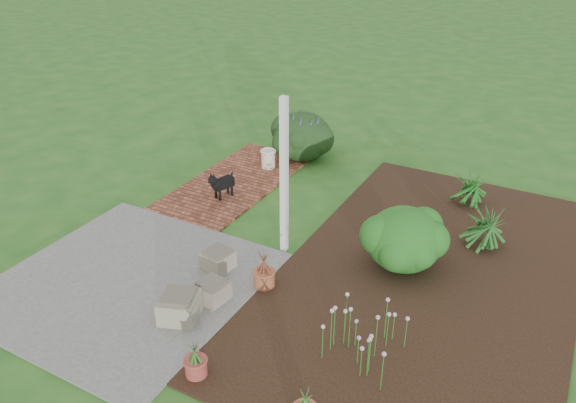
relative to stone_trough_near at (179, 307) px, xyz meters
The scene contains 17 objects.
ground 2.02m from the stone_trough_near, 87.64° to the left, with size 80.00×80.00×0.00m, color #205A1C.
concrete_patio 1.21m from the stone_trough_near, 167.38° to the left, with size 3.50×3.50×0.04m, color #5E5D5B.
brick_path 4.10m from the stone_trough_near, 113.27° to the left, with size 1.60×3.50×0.04m, color brown.
garden_bed 3.61m from the stone_trough_near, 44.20° to the left, with size 4.00×7.00×0.03m, color black.
veranda_post 2.39m from the stone_trough_near, 79.72° to the left, with size 0.10×0.10×2.50m, color white.
stone_trough_near is the anchor object (origin of this frame).
stone_trough_mid 0.54m from the stone_trough_near, 73.71° to the left, with size 0.38×0.38×0.26m, color gray.
stone_trough_far 1.18m from the stone_trough_near, 100.34° to the left, with size 0.40×0.40×0.26m, color #79745B.
black_dog 3.38m from the stone_trough_near, 115.45° to the left, with size 0.29×0.57×0.50m.
cream_ceramic_urn 4.79m from the stone_trough_near, 106.69° to the left, with size 0.28×0.28×0.37m, color beige.
evergreen_shrub 3.36m from the stone_trough_near, 50.17° to the left, with size 1.12×1.12×0.95m, color #0C3E0F.
agapanthus_clump_back 4.81m from the stone_trough_near, 50.05° to the left, with size 0.89×0.89×0.80m, color #153811, non-canonical shape.
agapanthus_clump_front 5.64m from the stone_trough_near, 63.05° to the left, with size 0.82×0.82×0.73m, color #0C3712, non-canonical shape.
pink_flower_patch 2.39m from the stone_trough_near, 12.66° to the left, with size 0.94×0.94×0.60m, color #113D0F, non-canonical shape.
terracotta_pot_bronze 1.28m from the stone_trough_near, 61.97° to the left, with size 0.30×0.30×0.24m, color #9D5535.
terracotta_pot_small_right 1.06m from the stone_trough_near, 41.62° to the right, with size 0.26×0.26×0.22m, color #9D3D35.
purple_flowering_bush 5.54m from the stone_trough_near, 100.78° to the left, with size 1.21×1.21×1.03m, color black.
Camera 1 is at (3.93, -6.38, 4.85)m, focal length 35.00 mm.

